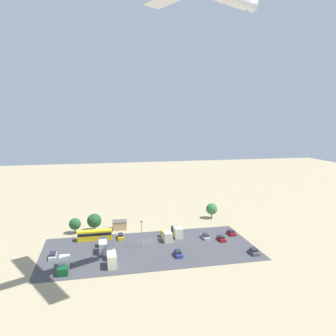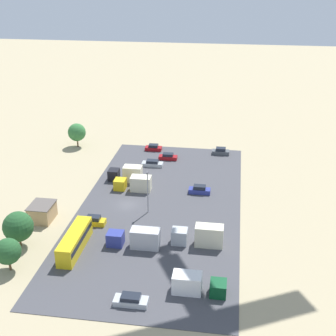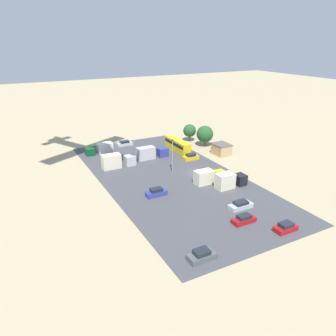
% 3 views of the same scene
% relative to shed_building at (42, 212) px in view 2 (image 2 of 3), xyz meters
% --- Properties ---
extents(ground_plane, '(400.00, 400.00, 0.00)m').
position_rel_shed_building_xyz_m(ground_plane, '(-7.66, 13.73, -1.54)').
color(ground_plane, tan).
extents(parking_lot_surface, '(63.18, 30.04, 0.08)m').
position_rel_shed_building_xyz_m(parking_lot_surface, '(-7.66, 20.17, -1.50)').
color(parking_lot_surface, '#424247').
rests_on(parking_lot_surface, ground).
extents(shed_building, '(5.00, 4.09, 3.07)m').
position_rel_shed_building_xyz_m(shed_building, '(0.00, 0.00, 0.00)').
color(shed_building, tan).
rests_on(shed_building, ground).
extents(bus, '(10.85, 2.53, 3.15)m').
position_rel_shed_building_xyz_m(bus, '(8.54, 9.00, 0.24)').
color(bus, gold).
rests_on(bus, ground).
extents(parked_car_0, '(1.92, 4.02, 1.50)m').
position_rel_shed_building_xyz_m(parked_car_0, '(-36.46, 13.78, -0.83)').
color(parked_car_0, maroon).
rests_on(parked_car_0, ground).
extents(parked_car_1, '(1.97, 4.09, 1.62)m').
position_rel_shed_building_xyz_m(parked_car_1, '(-36.32, 30.30, -0.79)').
color(parked_car_1, '#4C5156').
rests_on(parked_car_1, ground).
extents(parked_car_2, '(1.82, 4.31, 1.65)m').
position_rel_shed_building_xyz_m(parked_car_2, '(-14.63, 27.03, -0.77)').
color(parked_car_2, navy).
rests_on(parked_car_2, ground).
extents(parked_car_3, '(1.96, 4.77, 1.41)m').
position_rel_shed_building_xyz_m(parked_car_3, '(-26.78, 15.27, -0.87)').
color(parked_car_3, '#ADB2B7').
rests_on(parked_car_3, ground).
extents(parked_car_4, '(1.79, 4.29, 1.49)m').
position_rel_shed_building_xyz_m(parked_car_4, '(-31.17, 18.19, -0.84)').
color(parked_car_4, maroon).
rests_on(parked_car_4, ground).
extents(parked_car_5, '(1.98, 4.66, 1.41)m').
position_rel_shed_building_xyz_m(parked_car_5, '(20.05, 20.69, -0.87)').
color(parked_car_5, '#ADB2B7').
rests_on(parked_car_5, ground).
extents(parked_car_6, '(1.81, 4.20, 1.63)m').
position_rel_shed_building_xyz_m(parked_car_6, '(0.37, 9.59, -0.78)').
color(parked_car_6, gold).
rests_on(parked_car_6, ground).
extents(parked_truck_0, '(2.33, 8.41, 3.55)m').
position_rel_shed_building_xyz_m(parked_truck_0, '(4.08, 28.78, 0.17)').
color(parked_truck_0, '#ADB2B7').
rests_on(parked_truck_0, ground).
extents(parked_truck_1, '(2.52, 7.12, 3.34)m').
position_rel_shed_building_xyz_m(parked_truck_1, '(-18.26, 11.41, 0.07)').
color(parked_truck_1, black).
rests_on(parked_truck_1, ground).
extents(parked_truck_2, '(2.36, 8.61, 3.25)m').
position_rel_shed_building_xyz_m(parked_truck_2, '(6.16, 18.59, 0.02)').
color(parked_truck_2, navy).
rests_on(parked_truck_2, ground).
extents(parked_truck_3, '(2.55, 7.53, 2.81)m').
position_rel_shed_building_xyz_m(parked_truck_3, '(16.27, 29.12, -0.17)').
color(parked_truck_3, '#0C4723').
rests_on(parked_truck_3, ground).
extents(parked_truck_4, '(2.52, 7.52, 3.03)m').
position_rel_shed_building_xyz_m(parked_truck_4, '(-14.13, 13.95, -0.07)').
color(parked_truck_4, gold).
rests_on(parked_truck_4, ground).
extents(tree_near_shed, '(4.93, 4.93, 6.10)m').
position_rel_shed_building_xyz_m(tree_near_shed, '(8.68, -0.26, 2.09)').
color(tree_near_shed, brown).
rests_on(tree_near_shed, ground).
extents(tree_apron_mid, '(3.98, 3.98, 5.29)m').
position_rel_shed_building_xyz_m(tree_apron_mid, '(15.12, 1.05, 1.75)').
color(tree_apron_mid, brown).
rests_on(tree_apron_mid, ground).
extents(tree_apron_far, '(4.44, 4.44, 5.99)m').
position_rel_shed_building_xyz_m(tree_apron_far, '(-36.42, -5.60, 2.22)').
color(tree_apron_far, brown).
rests_on(tree_apron_far, ground).
extents(light_pole_lot_centre, '(0.90, 0.28, 8.18)m').
position_rel_shed_building_xyz_m(light_pole_lot_centre, '(-5.39, 18.27, 3.06)').
color(light_pole_lot_centre, gray).
rests_on(light_pole_lot_centre, ground).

